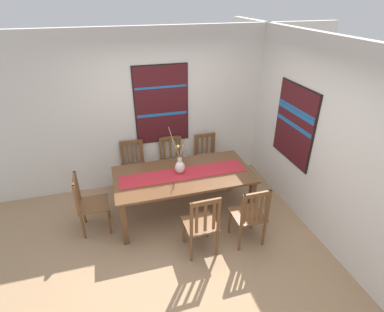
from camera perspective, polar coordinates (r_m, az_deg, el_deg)
name	(u,v)px	position (r m, az deg, el deg)	size (l,w,h in m)	color
ground_plane	(191,244)	(4.48, -0.19, -16.31)	(6.40, 6.40, 0.03)	#A37F5B
wall_back	(162,110)	(5.30, -5.73, 8.67)	(6.40, 0.12, 2.70)	silver
wall_side	(323,142)	(4.46, 23.47, 2.37)	(0.12, 6.40, 2.70)	silver
dining_table	(183,179)	(4.60, -1.63, -4.32)	(2.07, 1.02, 0.73)	brown
table_runner	(183,174)	(4.55, -1.65, -3.35)	(1.90, 0.36, 0.01)	#B7232D
centerpiece_vase	(180,166)	(4.51, -2.31, -1.82)	(0.21, 0.30, 0.71)	silver
chair_0	(202,224)	(4.04, 1.82, -12.68)	(0.43, 0.43, 0.96)	brown
chair_1	(250,215)	(4.24, 10.88, -10.82)	(0.42, 0.42, 0.94)	brown
chair_2	(207,157)	(5.56, 2.79, -0.22)	(0.42, 0.42, 0.88)	brown
chair_3	(89,203)	(4.64, -18.81, -8.41)	(0.42, 0.42, 0.92)	brown
chair_4	(172,161)	(5.45, -3.76, -0.94)	(0.43, 0.43, 0.88)	brown
chair_5	(133,165)	(5.37, -10.97, -1.75)	(0.44, 0.44, 0.90)	brown
painting_on_back_wall	(162,105)	(5.20, -5.76, 9.58)	(0.92, 0.05, 1.35)	black
painting_on_side_wall	(295,124)	(4.83, 18.79, 5.68)	(0.05, 0.95, 1.19)	black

